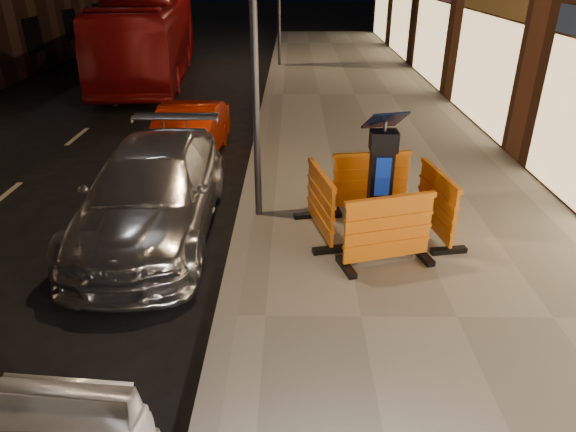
{
  "coord_description": "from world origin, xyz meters",
  "views": [
    {
      "loc": [
        0.86,
        -5.37,
        4.27
      ],
      "look_at": [
        0.8,
        1.0,
        1.1
      ],
      "focal_mm": 32.0,
      "sensor_mm": 36.0,
      "label": 1
    }
  ],
  "objects_px": {
    "parking_kiosk": "(381,179)",
    "bus_doubledecker": "(154,78)",
    "barrier_front": "(388,231)",
    "barrier_kerbside": "(320,203)",
    "barrier_back": "(371,181)",
    "car_red": "(190,161)",
    "car_silver": "(158,230)",
    "barrier_bldgside": "(436,204)"
  },
  "relations": [
    {
      "from": "car_red",
      "to": "car_silver",
      "type": "bearing_deg",
      "value": -86.44
    },
    {
      "from": "car_silver",
      "to": "barrier_back",
      "type": "bearing_deg",
      "value": 7.58
    },
    {
      "from": "parking_kiosk",
      "to": "car_red",
      "type": "xyz_separation_m",
      "value": [
        -3.86,
        3.88,
        -1.15
      ]
    },
    {
      "from": "barrier_kerbside",
      "to": "barrier_back",
      "type": "bearing_deg",
      "value": -58.13
    },
    {
      "from": "barrier_bldgside",
      "to": "car_silver",
      "type": "height_order",
      "value": "barrier_bldgside"
    },
    {
      "from": "barrier_front",
      "to": "barrier_bldgside",
      "type": "height_order",
      "value": "same"
    },
    {
      "from": "barrier_front",
      "to": "barrier_kerbside",
      "type": "distance_m",
      "value": 1.34
    },
    {
      "from": "parking_kiosk",
      "to": "barrier_front",
      "type": "bearing_deg",
      "value": -101.13
    },
    {
      "from": "parking_kiosk",
      "to": "barrier_front",
      "type": "xyz_separation_m",
      "value": [
        0.0,
        -0.95,
        -0.44
      ]
    },
    {
      "from": "parking_kiosk",
      "to": "barrier_kerbside",
      "type": "height_order",
      "value": "parking_kiosk"
    },
    {
      "from": "barrier_back",
      "to": "car_red",
      "type": "xyz_separation_m",
      "value": [
        -3.86,
        2.93,
        -0.71
      ]
    },
    {
      "from": "car_silver",
      "to": "car_red",
      "type": "bearing_deg",
      "value": 89.8
    },
    {
      "from": "barrier_kerbside",
      "to": "bus_doubledecker",
      "type": "height_order",
      "value": "bus_doubledecker"
    },
    {
      "from": "parking_kiosk",
      "to": "barrier_bldgside",
      "type": "height_order",
      "value": "parking_kiosk"
    },
    {
      "from": "barrier_front",
      "to": "car_red",
      "type": "bearing_deg",
      "value": 112.48
    },
    {
      "from": "barrier_front",
      "to": "car_red",
      "type": "relative_size",
      "value": 0.37
    },
    {
      "from": "barrier_back",
      "to": "car_silver",
      "type": "distance_m",
      "value": 3.9
    },
    {
      "from": "parking_kiosk",
      "to": "car_silver",
      "type": "bearing_deg",
      "value": 163.41
    },
    {
      "from": "barrier_bldgside",
      "to": "car_silver",
      "type": "xyz_separation_m",
      "value": [
        -4.74,
        0.36,
        -0.71
      ]
    },
    {
      "from": "car_silver",
      "to": "parking_kiosk",
      "type": "bearing_deg",
      "value": -6.68
    },
    {
      "from": "barrier_kerbside",
      "to": "parking_kiosk",
      "type": "bearing_deg",
      "value": -103.13
    },
    {
      "from": "car_silver",
      "to": "barrier_kerbside",
      "type": "bearing_deg",
      "value": -8.49
    },
    {
      "from": "barrier_front",
      "to": "barrier_back",
      "type": "relative_size",
      "value": 1.0
    },
    {
      "from": "parking_kiosk",
      "to": "barrier_kerbside",
      "type": "relative_size",
      "value": 1.4
    },
    {
      "from": "parking_kiosk",
      "to": "barrier_kerbside",
      "type": "bearing_deg",
      "value": 168.87
    },
    {
      "from": "barrier_back",
      "to": "bus_doubledecker",
      "type": "bearing_deg",
      "value": 111.3
    },
    {
      "from": "parking_kiosk",
      "to": "car_silver",
      "type": "distance_m",
      "value": 3.98
    },
    {
      "from": "barrier_front",
      "to": "barrier_back",
      "type": "distance_m",
      "value": 1.9
    },
    {
      "from": "barrier_kerbside",
      "to": "car_silver",
      "type": "xyz_separation_m",
      "value": [
        -2.84,
        0.36,
        -0.71
      ]
    },
    {
      "from": "parking_kiosk",
      "to": "bus_doubledecker",
      "type": "distance_m",
      "value": 15.32
    },
    {
      "from": "barrier_bldgside",
      "to": "barrier_back",
      "type": "bearing_deg",
      "value": 35.87
    },
    {
      "from": "barrier_kerbside",
      "to": "barrier_front",
      "type": "bearing_deg",
      "value": -148.13
    },
    {
      "from": "barrier_back",
      "to": "barrier_bldgside",
      "type": "relative_size",
      "value": 1.0
    },
    {
      "from": "parking_kiosk",
      "to": "barrier_bldgside",
      "type": "xyz_separation_m",
      "value": [
        0.95,
        0.0,
        -0.44
      ]
    },
    {
      "from": "parking_kiosk",
      "to": "barrier_back",
      "type": "relative_size",
      "value": 1.4
    },
    {
      "from": "car_silver",
      "to": "car_red",
      "type": "xyz_separation_m",
      "value": [
        -0.06,
        3.52,
        0.0
      ]
    },
    {
      "from": "parking_kiosk",
      "to": "barrier_back",
      "type": "bearing_deg",
      "value": 78.87
    },
    {
      "from": "barrier_back",
      "to": "barrier_kerbside",
      "type": "distance_m",
      "value": 1.34
    },
    {
      "from": "barrier_front",
      "to": "barrier_bldgside",
      "type": "bearing_deg",
      "value": 28.87
    },
    {
      "from": "barrier_front",
      "to": "barrier_back",
      "type": "height_order",
      "value": "same"
    },
    {
      "from": "car_silver",
      "to": "bus_doubledecker",
      "type": "distance_m",
      "value": 13.58
    },
    {
      "from": "barrier_back",
      "to": "car_silver",
      "type": "bearing_deg",
      "value": -179.33
    }
  ]
}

